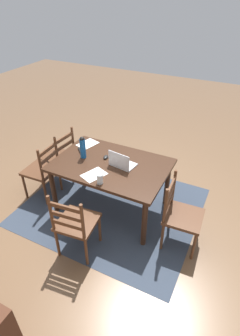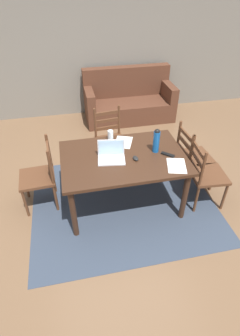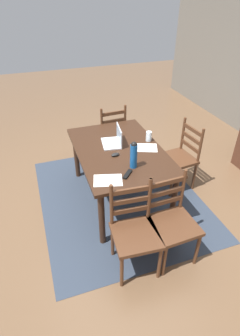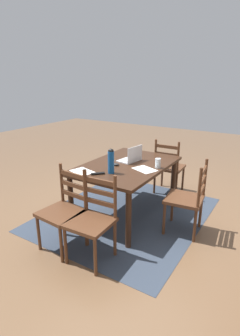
% 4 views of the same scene
% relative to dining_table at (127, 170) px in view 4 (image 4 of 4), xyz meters
% --- Properties ---
extents(ground_plane, '(14.00, 14.00, 0.00)m').
position_rel_dining_table_xyz_m(ground_plane, '(0.00, 0.00, -0.67)').
color(ground_plane, brown).
extents(area_rug, '(2.46, 2.09, 0.01)m').
position_rel_dining_table_xyz_m(area_rug, '(0.00, 0.00, -0.67)').
color(area_rug, '#333D4C').
rests_on(area_rug, ground).
extents(dining_table, '(1.52, 1.03, 0.77)m').
position_rel_dining_table_xyz_m(dining_table, '(0.00, 0.00, 0.00)').
color(dining_table, '#382114').
rests_on(dining_table, ground).
extents(chair_far_head, '(0.49, 0.49, 0.95)m').
position_rel_dining_table_xyz_m(chair_far_head, '(-0.00, 0.88, -0.21)').
color(chair_far_head, '#56331E').
rests_on(chair_far_head, ground).
extents(chair_right_far, '(0.46, 0.46, 0.95)m').
position_rel_dining_table_xyz_m(chair_right_far, '(1.05, 0.20, -0.21)').
color(chair_right_far, '#56331E').
rests_on(chair_right_far, ground).
extents(chair_left_far, '(0.46, 0.46, 0.95)m').
position_rel_dining_table_xyz_m(chair_left_far, '(-1.05, 0.21, -0.21)').
color(chair_left_far, '#56331E').
rests_on(chair_left_far, ground).
extents(chair_right_near, '(0.47, 0.47, 0.95)m').
position_rel_dining_table_xyz_m(chair_right_near, '(1.05, -0.20, -0.21)').
color(chair_right_near, '#56331E').
rests_on(chair_right_near, ground).
extents(laptop, '(0.35, 0.27, 0.23)m').
position_rel_dining_table_xyz_m(laptop, '(-0.15, -0.01, 0.15)').
color(laptop, silver).
rests_on(laptop, dining_table).
extents(water_bottle, '(0.08, 0.08, 0.32)m').
position_rel_dining_table_xyz_m(water_bottle, '(0.42, 0.02, 0.25)').
color(water_bottle, '#145199').
rests_on(water_bottle, dining_table).
extents(drinking_glass, '(0.07, 0.07, 0.13)m').
position_rel_dining_table_xyz_m(drinking_glass, '(-0.08, 0.43, 0.16)').
color(drinking_glass, silver).
rests_on(drinking_glass, dining_table).
extents(computer_mouse, '(0.07, 0.11, 0.03)m').
position_rel_dining_table_xyz_m(computer_mouse, '(0.13, -0.09, 0.11)').
color(computer_mouse, black).
rests_on(computer_mouse, dining_table).
extents(tv_remote, '(0.15, 0.15, 0.02)m').
position_rel_dining_table_xyz_m(tv_remote, '(0.54, -0.09, 0.10)').
color(tv_remote, black).
rests_on(tv_remote, dining_table).
extents(paper_stack_left, '(0.30, 0.35, 0.00)m').
position_rel_dining_table_xyz_m(paper_stack_left, '(0.07, 0.32, 0.09)').
color(paper_stack_left, white).
rests_on(paper_stack_left, dining_table).
extents(paper_stack_right, '(0.28, 0.34, 0.00)m').
position_rel_dining_table_xyz_m(paper_stack_right, '(0.56, -0.32, 0.09)').
color(paper_stack_right, white).
rests_on(paper_stack_right, dining_table).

